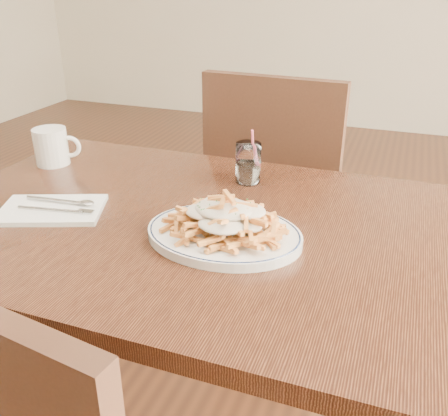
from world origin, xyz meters
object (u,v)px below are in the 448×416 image
at_px(water_glass, 248,165).
at_px(table, 190,249).
at_px(chair_far, 278,193).
at_px(coffee_mug, 52,147).
at_px(loaded_fries, 224,214).
at_px(fries_plate, 224,234).

bearing_deg(water_glass, table, -103.27).
height_order(chair_far, coffee_mug, chair_far).
distance_m(chair_far, loaded_fries, 0.76).
height_order(fries_plate, coffee_mug, coffee_mug).
distance_m(chair_far, coffee_mug, 0.76).
height_order(table, loaded_fries, loaded_fries).
distance_m(water_glass, coffee_mug, 0.56).
distance_m(table, coffee_mug, 0.54).
height_order(table, fries_plate, fries_plate).
relative_size(chair_far, coffee_mug, 7.59).
distance_m(table, loaded_fries, 0.18).
xyz_separation_m(loaded_fries, water_glass, (-0.05, 0.31, -0.01)).
distance_m(table, water_glass, 0.28).
height_order(fries_plate, water_glass, water_glass).
xyz_separation_m(chair_far, water_glass, (0.02, -0.41, 0.25)).
relative_size(water_glass, coffee_mug, 1.11).
bearing_deg(water_glass, chair_far, 92.18).
bearing_deg(table, loaded_fries, -30.47).
height_order(fries_plate, loaded_fries, loaded_fries).
bearing_deg(coffee_mug, loaded_fries, -22.14).
height_order(loaded_fries, water_glass, water_glass).
relative_size(table, water_glass, 8.48).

